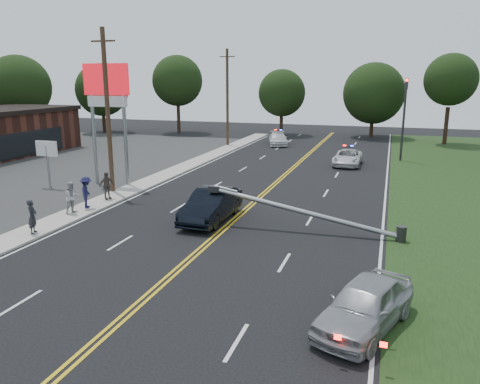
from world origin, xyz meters
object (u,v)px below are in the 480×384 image
(pylon_sign, at_px, (107,95))
(emergency_a, at_px, (348,158))
(small_sign, at_px, (47,153))
(bystander_c, at_px, (87,192))
(bystander_b, at_px, (72,197))
(bystander_a, at_px, (32,217))
(emergency_b, at_px, (278,139))
(crashed_sedan, at_px, (211,205))
(fallen_streetlight, at_px, (314,214))
(waiting_sedan, at_px, (365,305))
(bystander_d, at_px, (107,186))
(traffic_signal, at_px, (404,112))
(utility_pole_mid, at_px, (108,112))
(utility_pole_far, at_px, (227,98))

(pylon_sign, xyz_separation_m, emergency_a, (14.56, 12.33, -5.35))
(small_sign, distance_m, bystander_c, 6.99)
(bystander_b, height_order, bystander_c, bystander_c)
(bystander_a, bearing_deg, emergency_b, -28.21)
(small_sign, height_order, crashed_sedan, small_sign)
(fallen_streetlight, distance_m, emergency_a, 18.33)
(waiting_sedan, bearing_deg, bystander_d, 166.36)
(bystander_d, bearing_deg, bystander_c, -152.20)
(emergency_a, bearing_deg, waiting_sedan, -82.84)
(traffic_signal, relative_size, bystander_a, 4.44)
(pylon_sign, bearing_deg, small_sign, -150.26)
(utility_pole_mid, height_order, waiting_sedan, utility_pole_mid)
(utility_pole_far, relative_size, crashed_sedan, 2.03)
(pylon_sign, height_order, crashed_sedan, pylon_sign)
(fallen_streetlight, relative_size, utility_pole_far, 0.94)
(utility_pole_mid, xyz_separation_m, emergency_b, (4.96, 24.33, -4.41))
(utility_pole_mid, height_order, emergency_b, utility_pole_mid)
(small_sign, height_order, emergency_a, small_sign)
(traffic_signal, bearing_deg, bystander_a, -121.80)
(pylon_sign, relative_size, waiting_sedan, 1.87)
(fallen_streetlight, relative_size, crashed_sedan, 1.90)
(traffic_signal, bearing_deg, pylon_sign, -139.61)
(traffic_signal, height_order, bystander_d, traffic_signal)
(utility_pole_far, height_order, emergency_a, utility_pole_far)
(bystander_a, relative_size, bystander_c, 0.91)
(fallen_streetlight, bearing_deg, pylon_sign, 157.78)
(crashed_sedan, xyz_separation_m, waiting_sedan, (8.07, -8.48, -0.08))
(utility_pole_mid, distance_m, bystander_a, 9.40)
(waiting_sedan, xyz_separation_m, emergency_a, (-2.93, 26.44, -0.08))
(waiting_sedan, bearing_deg, traffic_signal, 107.53)
(emergency_b, xyz_separation_m, bystander_d, (-4.10, -26.23, 0.26))
(utility_pole_far, bearing_deg, small_sign, -102.31)
(pylon_sign, relative_size, bystander_c, 4.59)
(bystander_d, bearing_deg, crashed_sedan, -76.08)
(small_sign, bearing_deg, bystander_c, -34.17)
(traffic_signal, relative_size, utility_pole_mid, 0.70)
(emergency_b, bearing_deg, bystander_b, -114.65)
(pylon_sign, xyz_separation_m, bystander_c, (2.17, -5.85, -5.01))
(pylon_sign, bearing_deg, fallen_streetlight, -22.22)
(traffic_signal, height_order, crashed_sedan, traffic_signal)
(crashed_sedan, xyz_separation_m, bystander_c, (-7.24, -0.22, 0.18))
(small_sign, distance_m, traffic_signal, 28.72)
(traffic_signal, height_order, utility_pole_far, utility_pole_far)
(utility_pole_far, bearing_deg, fallen_streetlight, -62.76)
(bystander_a, bearing_deg, traffic_signal, -53.39)
(emergency_a, bearing_deg, fallen_streetlight, -88.76)
(emergency_a, xyz_separation_m, bystander_d, (-12.40, -16.23, 0.29))
(crashed_sedan, bearing_deg, emergency_a, 75.00)
(emergency_a, bearing_deg, bystander_a, -117.23)
(traffic_signal, xyz_separation_m, bystander_c, (-16.63, -21.85, -3.21))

